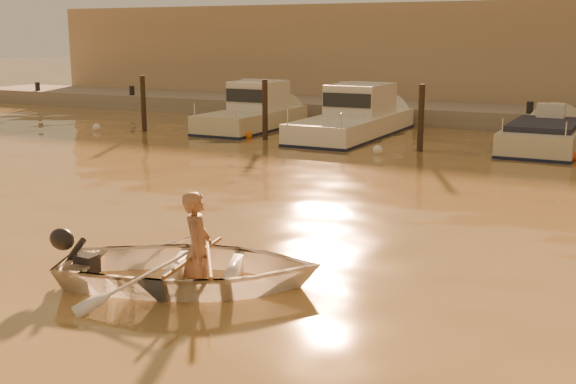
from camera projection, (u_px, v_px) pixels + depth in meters
The scene contains 18 objects.
ground_plane at pixel (133, 298), 9.58m from camera, with size 160.00×160.00×0.00m, color olive.
dinghy at pixel (191, 268), 10.04m from camera, with size 2.60×3.64×0.75m, color white.
person at pixel (198, 250), 9.97m from camera, with size 0.60×0.39×1.64m, color #8F6347.
outboard_motor at pixel (86, 264), 10.14m from camera, with size 0.90×0.40×0.70m, color black, non-canonical shape.
oar_port at pixel (209, 257), 9.98m from camera, with size 0.06×0.06×2.10m, color brown.
oar_starboard at pixel (194, 256), 10.00m from camera, with size 0.06×0.06×2.10m, color brown.
moored_boat_1 at pixel (252, 112), 26.60m from camera, with size 2.03×6.11×1.75m, color beige, non-canonical shape.
moored_boat_2 at pixel (353, 118), 24.83m from camera, with size 2.24×7.53×1.75m, color white, non-canonical shape.
moored_boat_3 at pixel (544, 141), 22.14m from camera, with size 2.09×6.03×0.95m, color beige, non-canonical shape.
piling_0 at pixel (144, 106), 26.05m from camera, with size 0.18×0.18×2.20m, color #2D2319.
piling_1 at pixel (265, 113), 23.85m from camera, with size 0.18×0.18×2.20m, color #2D2319.
piling_2 at pixel (421, 121), 21.52m from camera, with size 0.18×0.18×2.20m, color #2D2319.
fender_a at pixel (97, 128), 26.35m from camera, with size 0.30×0.30×0.30m, color white.
fender_b at pixel (248, 135), 24.43m from camera, with size 0.30×0.30×0.30m, color orange.
fender_c at pixel (378, 150), 21.23m from camera, with size 0.30×0.30×0.30m, color white.
fender_d at pixel (573, 157), 20.07m from camera, with size 0.30×0.30×0.30m, color #CB4117.
quay at pixel (482, 120), 28.31m from camera, with size 52.00×4.00×1.00m, color gray.
waterfront_building at pixel (511, 58), 32.63m from camera, with size 46.00×7.00×4.80m, color #9E8466.
Camera 1 is at (5.92, -7.16, 3.43)m, focal length 45.00 mm.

